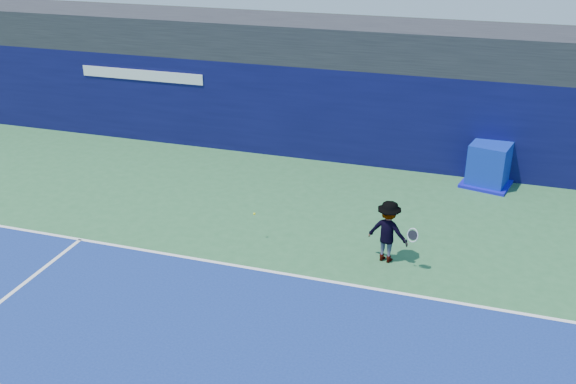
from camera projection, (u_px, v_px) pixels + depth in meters
name	position (u px, v px, depth m)	size (l,w,h in m)	color
ground	(218.00, 352.00, 11.89)	(80.00, 80.00, 0.00)	#2D6438
baseline	(271.00, 272.00, 14.49)	(24.00, 0.10, 0.01)	white
stadium_band	(357.00, 42.00, 20.41)	(36.00, 3.00, 1.20)	black
back_wall_assembly	(347.00, 114.00, 20.40)	(36.00, 1.03, 3.00)	#0A0B3A
equipment_cart	(489.00, 166.00, 18.79)	(1.60, 1.60, 1.28)	#0B239F
tennis_player	(388.00, 231.00, 14.68)	(1.26, 0.76, 1.50)	white
tennis_ball	(254.00, 214.00, 15.61)	(0.06, 0.06, 0.06)	#C3D117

